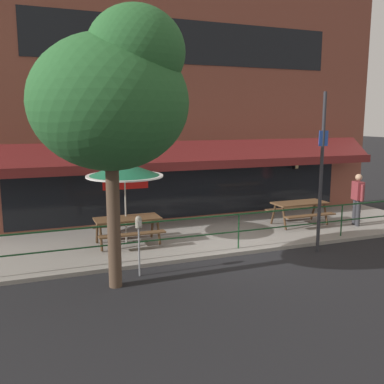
% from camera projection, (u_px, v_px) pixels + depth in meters
% --- Properties ---
extents(ground_plane, '(120.00, 120.00, 0.00)m').
position_uv_depth(ground_plane, '(243.00, 255.00, 11.36)').
color(ground_plane, black).
extents(patio_deck, '(15.00, 4.00, 0.10)m').
position_uv_depth(patio_deck, '(213.00, 234.00, 13.19)').
color(patio_deck, gray).
rests_on(patio_deck, ground).
extents(restaurant_building, '(15.00, 1.60, 8.60)m').
position_uv_depth(restaurant_building, '(187.00, 98.00, 14.52)').
color(restaurant_building, brown).
rests_on(restaurant_building, ground).
extents(patio_railing, '(13.84, 0.04, 0.97)m').
position_uv_depth(patio_railing, '(239.00, 223.00, 11.50)').
color(patio_railing, '#194723').
rests_on(patio_railing, patio_deck).
extents(picnic_table_left, '(1.80, 1.42, 0.76)m').
position_uv_depth(picnic_table_left, '(128.00, 223.00, 11.89)').
color(picnic_table_left, brown).
rests_on(picnic_table_left, patio_deck).
extents(picnic_table_centre, '(1.80, 1.42, 0.76)m').
position_uv_depth(picnic_table_centre, '(300.00, 207.00, 14.09)').
color(picnic_table_centre, brown).
rests_on(picnic_table_centre, patio_deck).
extents(patio_umbrella_left, '(2.14, 2.14, 2.38)m').
position_uv_depth(patio_umbrella_left, '(125.00, 170.00, 11.84)').
color(patio_umbrella_left, '#B7B2A8').
rests_on(patio_umbrella_left, patio_deck).
extents(pedestrian_walking, '(0.32, 0.61, 1.71)m').
position_uv_depth(pedestrian_walking, '(357.00, 197.00, 13.98)').
color(pedestrian_walking, '#333338').
rests_on(pedestrian_walking, patio_deck).
extents(parking_meter_near, '(0.15, 0.16, 1.42)m').
position_uv_depth(parking_meter_near, '(139.00, 228.00, 9.66)').
color(parking_meter_near, gray).
rests_on(parking_meter_near, ground).
extents(street_sign_pole, '(0.28, 0.09, 4.27)m').
position_uv_depth(street_sign_pole, '(321.00, 172.00, 11.30)').
color(street_sign_pole, '#2D2D33').
rests_on(street_sign_pole, ground).
extents(street_tree_curbside, '(3.23, 2.91, 5.76)m').
position_uv_depth(street_tree_curbside, '(115.00, 94.00, 8.54)').
color(street_tree_curbside, brown).
rests_on(street_tree_curbside, ground).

